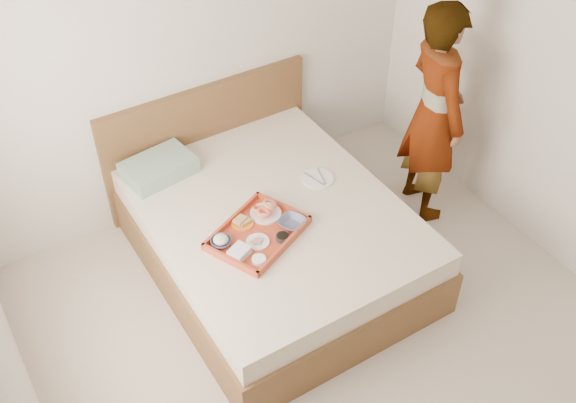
# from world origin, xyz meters

# --- Properties ---
(ground) EXTENTS (3.50, 4.00, 0.01)m
(ground) POSITION_xyz_m (0.00, 0.00, 0.00)
(ground) COLOR beige
(ground) RESTS_ON ground
(wall_back) EXTENTS (3.50, 0.01, 2.60)m
(wall_back) POSITION_xyz_m (0.00, 2.00, 1.30)
(wall_back) COLOR silver
(wall_back) RESTS_ON ground
(wall_left) EXTENTS (0.01, 4.00, 2.60)m
(wall_left) POSITION_xyz_m (-1.75, 0.00, 1.30)
(wall_left) COLOR silver
(wall_left) RESTS_ON ground
(bed) EXTENTS (1.65, 2.00, 0.53)m
(bed) POSITION_xyz_m (0.01, 1.00, 0.27)
(bed) COLOR brown
(bed) RESTS_ON ground
(headboard) EXTENTS (1.65, 0.06, 0.95)m
(headboard) POSITION_xyz_m (0.01, 1.97, 0.47)
(headboard) COLOR brown
(headboard) RESTS_ON ground
(pillow) EXTENTS (0.52, 0.39, 0.11)m
(pillow) POSITION_xyz_m (-0.49, 1.74, 0.59)
(pillow) COLOR gray
(pillow) RESTS_ON bed
(tray) EXTENTS (0.72, 0.64, 0.05)m
(tray) POSITION_xyz_m (-0.21, 0.84, 0.56)
(tray) COLOR #AB4128
(tray) RESTS_ON bed
(prawn_plate) EXTENTS (0.27, 0.27, 0.01)m
(prawn_plate) POSITION_xyz_m (-0.07, 0.97, 0.55)
(prawn_plate) COLOR white
(prawn_plate) RESTS_ON tray
(navy_bowl_big) EXTENTS (0.22, 0.22, 0.04)m
(navy_bowl_big) POSITION_xyz_m (0.02, 0.79, 0.57)
(navy_bowl_big) COLOR #161945
(navy_bowl_big) RESTS_ON tray
(sauce_dish) EXTENTS (0.11, 0.11, 0.03)m
(sauce_dish) POSITION_xyz_m (-0.10, 0.71, 0.56)
(sauce_dish) COLOR black
(sauce_dish) RESTS_ON tray
(meat_plate) EXTENTS (0.19, 0.19, 0.01)m
(meat_plate) POSITION_xyz_m (-0.25, 0.77, 0.55)
(meat_plate) COLOR white
(meat_plate) RESTS_ON tray
(bread_plate) EXTENTS (0.19, 0.19, 0.01)m
(bread_plate) POSITION_xyz_m (-0.24, 0.97, 0.55)
(bread_plate) COLOR orange
(bread_plate) RESTS_ON tray
(salad_bowl) EXTENTS (0.17, 0.17, 0.04)m
(salad_bowl) POSITION_xyz_m (-0.45, 0.88, 0.57)
(salad_bowl) COLOR #161945
(salad_bowl) RESTS_ON tray
(plastic_tub) EXTENTS (0.16, 0.14, 0.05)m
(plastic_tub) POSITION_xyz_m (-0.39, 0.74, 0.57)
(plastic_tub) COLOR silver
(plastic_tub) RESTS_ON tray
(cheese_round) EXTENTS (0.11, 0.11, 0.03)m
(cheese_round) POSITION_xyz_m (-0.32, 0.63, 0.56)
(cheese_round) COLOR white
(cheese_round) RESTS_ON tray
(dinner_plate) EXTENTS (0.24, 0.24, 0.01)m
(dinner_plate) POSITION_xyz_m (0.42, 1.10, 0.54)
(dinner_plate) COLOR white
(dinner_plate) RESTS_ON bed
(person) EXTENTS (0.53, 0.69, 1.69)m
(person) POSITION_xyz_m (1.30, 0.96, 0.84)
(person) COLOR white
(person) RESTS_ON ground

